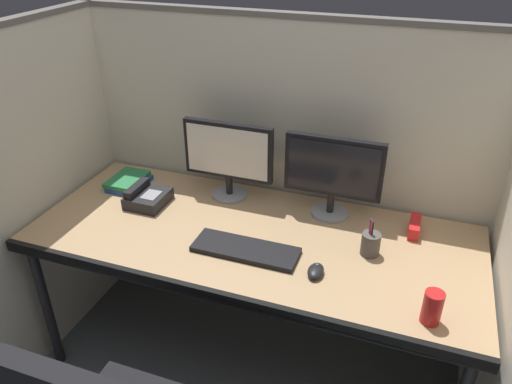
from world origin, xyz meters
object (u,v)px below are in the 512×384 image
Objects in this scene: monitor_right at (333,172)px; red_stapler at (415,227)px; soda_can at (432,307)px; desk_phone at (147,197)px; monitor_left at (228,155)px; computer_mouse at (316,271)px; pen_cup at (370,244)px; keyboard_main at (246,250)px; desk at (251,245)px; book_stack at (129,182)px.

red_stapler is (0.37, -0.02, -0.19)m from monitor_right.
monitor_right is at bearing 129.80° from soda_can.
monitor_right is 2.26× the size of desk_phone.
monitor_right is 0.87m from desk_phone.
monitor_left reaches higher than computer_mouse.
computer_mouse is 0.27m from pen_cup.
soda_can is (0.72, -0.15, 0.05)m from keyboard_main.
monitor_left is 0.49m from monitor_right.
computer_mouse is at bearing -26.56° from desk.
monitor_left is at bearing 149.86° from soda_can.
desk_phone is (-0.87, 0.25, 0.02)m from computer_mouse.
desk is at bearing -157.95° from red_stapler.
keyboard_main is 2.68× the size of pen_cup.
monitor_right is at bearing 57.08° from keyboard_main.
desk is 0.13m from keyboard_main.
pen_cup is (0.47, 0.16, 0.04)m from keyboard_main.
desk_phone is at bearing -149.56° from monitor_left.
desk_phone is at bearing -33.96° from book_stack.
monitor_left is 1.11m from soda_can.
monitor_left is 2.68× the size of pen_cup.
soda_can is (0.95, -0.55, -0.15)m from monitor_left.
soda_can reaches higher than red_stapler.
desk is 0.50m from pen_cup.
monitor_right is 1.00× the size of keyboard_main.
monitor_left is 1.00× the size of keyboard_main.
monitor_right is 2.87× the size of red_stapler.
monitor_right is 0.36m from pen_cup.
red_stapler is (1.20, 0.18, -0.01)m from desk_phone.
desk is at bearing 159.90° from soda_can.
desk is 4.42× the size of monitor_right.
keyboard_main is 0.30m from computer_mouse.
desk is 0.70m from red_stapler.
pen_cup is at bearing -2.47° from desk_phone.
monitor_left reaches higher than red_stapler.
monitor_left is at bearing 179.93° from monitor_right.
monitor_left is 2.04× the size of book_stack.
monitor_left reaches higher than pen_cup.
desk_phone reaches higher than computer_mouse.
desk_phone is at bearing -166.65° from monitor_right.
keyboard_main is 0.50m from pen_cup.
book_stack is (-0.73, 0.21, 0.07)m from desk.
keyboard_main is (-0.26, -0.40, -0.20)m from monitor_right.
keyboard_main is at bearing -80.70° from desk.
monitor_left reaches higher than soda_can.
monitor_right reaches higher than desk.
red_stapler is (0.65, 0.26, 0.08)m from desk.
monitor_left is at bearing 178.58° from red_stapler.
soda_can is at bearing -12.19° from keyboard_main.
computer_mouse is 0.64× the size of red_stapler.
monitor_left is 1.00× the size of monitor_right.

